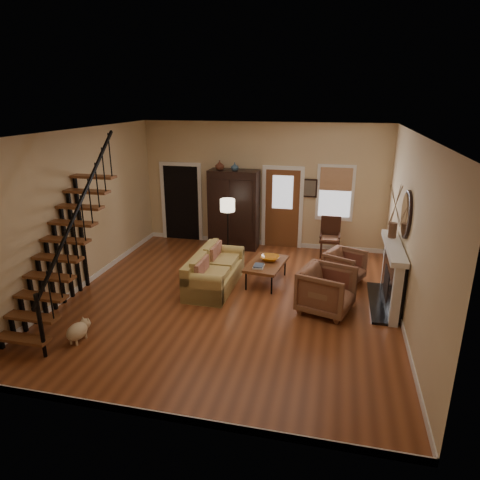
% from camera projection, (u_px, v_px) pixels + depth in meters
% --- Properties ---
extents(room, '(7.00, 7.33, 3.30)m').
position_uv_depth(room, '(232.00, 206.00, 9.90)').
color(room, brown).
rests_on(room, ground).
extents(staircase, '(0.94, 2.80, 3.20)m').
position_uv_depth(staircase, '(60.00, 234.00, 7.54)').
color(staircase, brown).
rests_on(staircase, ground).
extents(fireplace, '(0.33, 1.95, 2.30)m').
position_uv_depth(fireplace, '(394.00, 270.00, 8.22)').
color(fireplace, black).
rests_on(fireplace, ground).
extents(armoire, '(1.30, 0.60, 2.10)m').
position_uv_depth(armoire, '(234.00, 209.00, 11.38)').
color(armoire, black).
rests_on(armoire, ground).
extents(vase_a, '(0.24, 0.24, 0.25)m').
position_uv_depth(vase_a, '(220.00, 165.00, 10.99)').
color(vase_a, '#4C2619').
rests_on(vase_a, armoire).
extents(vase_b, '(0.20, 0.20, 0.21)m').
position_uv_depth(vase_b, '(235.00, 167.00, 10.91)').
color(vase_b, '#334C60').
rests_on(vase_b, armoire).
extents(sofa, '(0.87, 1.97, 0.73)m').
position_uv_depth(sofa, '(215.00, 270.00, 9.17)').
color(sofa, tan).
rests_on(sofa, ground).
extents(coffee_table, '(0.87, 1.30, 0.47)m').
position_uv_depth(coffee_table, '(266.00, 272.00, 9.39)').
color(coffee_table, brown).
rests_on(coffee_table, ground).
extents(bowl, '(0.41, 0.41, 0.10)m').
position_uv_depth(bowl, '(270.00, 258.00, 9.43)').
color(bowl, orange).
rests_on(bowl, coffee_table).
extents(books, '(0.22, 0.30, 0.06)m').
position_uv_depth(books, '(259.00, 266.00, 9.06)').
color(books, beige).
rests_on(books, coffee_table).
extents(armchair_left, '(1.18, 1.16, 0.86)m').
position_uv_depth(armchair_left, '(327.00, 290.00, 8.07)').
color(armchair_left, brown).
rests_on(armchair_left, ground).
extents(armchair_right, '(1.02, 1.01, 0.71)m').
position_uv_depth(armchair_right, '(345.00, 266.00, 9.41)').
color(armchair_right, brown).
rests_on(armchair_right, ground).
extents(floor_lamp, '(0.46, 0.46, 1.56)m').
position_uv_depth(floor_lamp, '(228.00, 230.00, 10.52)').
color(floor_lamp, black).
rests_on(floor_lamp, ground).
extents(side_chair, '(0.54, 0.54, 1.02)m').
position_uv_depth(side_chair, '(330.00, 238.00, 10.83)').
color(side_chair, '#361B11').
rests_on(side_chair, ground).
extents(dog, '(0.32, 0.49, 0.34)m').
position_uv_depth(dog, '(77.00, 333.00, 7.12)').
color(dog, beige).
rests_on(dog, ground).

